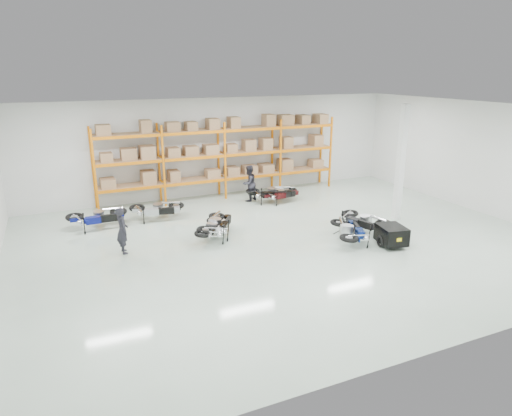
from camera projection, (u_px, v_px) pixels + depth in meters
name	position (u px, v px, depth m)	size (l,w,h in m)	color
room	(288.00, 179.00, 15.17)	(18.00, 18.00, 18.00)	#B6CBB9
pallet_rack	(222.00, 149.00, 20.79)	(11.28, 0.98, 3.62)	orange
structural_column	(401.00, 163.00, 17.63)	(0.25, 0.25, 4.50)	white
moto_blue_centre	(350.00, 227.00, 15.56)	(0.82, 1.85, 1.13)	#081850
moto_silver_left	(214.00, 225.00, 15.96)	(0.75, 1.68, 1.02)	#B4B7BB
moto_black_far_left	(217.00, 221.00, 16.26)	(0.82, 1.85, 1.13)	black
moto_touring_right	(363.00, 217.00, 16.66)	(0.81, 1.83, 1.12)	black
trailer	(391.00, 235.00, 15.31)	(0.98, 1.74, 0.71)	black
moto_back_a	(97.00, 213.00, 17.01)	(0.85, 1.91, 1.17)	navy
moto_back_b	(157.00, 206.00, 18.00)	(0.82, 1.85, 1.13)	#A1A4AA
moto_back_c	(271.00, 190.00, 20.38)	(0.83, 1.86, 1.14)	black
moto_back_d	(280.00, 191.00, 20.35)	(0.76, 1.70, 1.04)	#380B0D
person_left	(122.00, 230.00, 14.68)	(0.56, 0.37, 1.55)	#212029
person_back	(249.00, 183.00, 20.50)	(0.79, 0.62, 1.63)	#22212A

